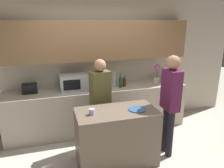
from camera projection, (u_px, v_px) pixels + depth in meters
back_wall at (95, 54)px, 4.40m from camera, size 6.40×0.40×2.70m
back_counter at (99, 109)px, 4.47m from camera, size 3.60×0.62×0.91m
kitchen_island at (116, 137)px, 3.43m from camera, size 1.24×0.64×0.90m
microwave at (73, 82)px, 4.22m from camera, size 0.52×0.39×0.30m
toaster at (30, 88)px, 4.02m from camera, size 0.26×0.16×0.18m
potted_plant at (157, 73)px, 4.68m from camera, size 0.14×0.14×0.40m
bottle_0 at (114, 81)px, 4.42m from camera, size 0.08×0.08×0.30m
bottle_1 at (120, 82)px, 4.34m from camera, size 0.06×0.06×0.30m
bottle_2 at (124, 82)px, 4.43m from camera, size 0.08×0.08×0.23m
plate_on_island at (137, 109)px, 3.33m from camera, size 0.26×0.26×0.01m
cup_0 at (92, 112)px, 3.16m from camera, size 0.08×0.08×0.09m
person_left at (170, 98)px, 3.49m from camera, size 0.22×0.34×1.70m
person_center at (100, 96)px, 3.79m from camera, size 0.37×0.25×1.59m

